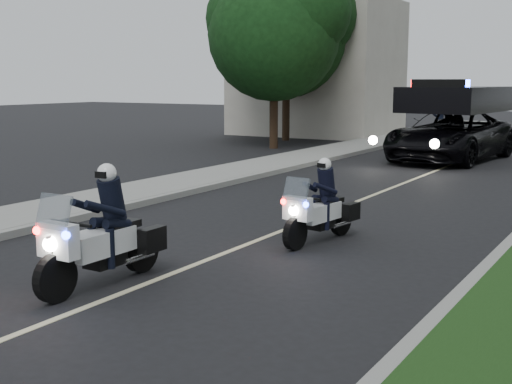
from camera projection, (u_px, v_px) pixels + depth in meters
ground at (147, 284)px, 9.81m from camera, size 120.00×120.00×0.00m
curb_left at (258, 176)px, 20.33m from camera, size 0.20×60.00×0.15m
sidewalk_left at (228, 173)px, 20.89m from camera, size 2.00×60.00×0.16m
building_far at (317, 69)px, 36.29m from camera, size 8.00×6.00×7.00m
lane_marking at (388, 189)px, 18.26m from camera, size 0.12×50.00×0.01m
police_moto_left at (104, 285)px, 9.73m from camera, size 0.74×2.07×1.76m
police_moto_right at (320, 242)px, 12.34m from camera, size 0.87×1.88×1.54m
police_suv at (449, 160)px, 24.80m from camera, size 3.64×6.75×3.15m
bicycle at (439, 147)px, 29.79m from camera, size 0.69×1.78×0.92m
cyclist at (439, 147)px, 29.79m from camera, size 0.69×0.46×1.89m
tree_left_near at (274, 148)px, 29.17m from camera, size 6.71×6.71×9.29m
tree_left_far at (286, 140)px, 33.03m from camera, size 6.52×6.52×9.52m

